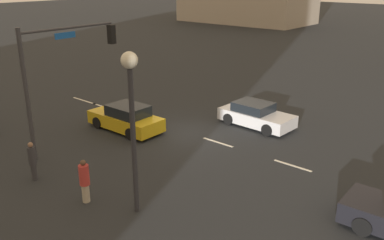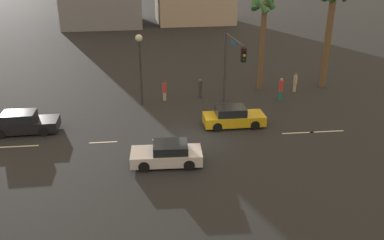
{
  "view_description": "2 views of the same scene",
  "coord_description": "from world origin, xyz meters",
  "px_view_note": "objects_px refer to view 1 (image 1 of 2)",
  "views": [
    {
      "loc": [
        -13.51,
        15.47,
        8.0
      ],
      "look_at": [
        -1.11,
        0.88,
        1.21
      ],
      "focal_mm": 38.66,
      "sensor_mm": 36.0,
      "label": 1
    },
    {
      "loc": [
        -3.1,
        -24.0,
        11.33
      ],
      "look_at": [
        -0.36,
        -0.03,
        1.32
      ],
      "focal_mm": 37.28,
      "sensor_mm": 36.0,
      "label": 2
    }
  ],
  "objects_px": {
    "car_0": "(126,118)",
    "pedestrian_1": "(85,180)",
    "streetlamp": "(131,103)",
    "pedestrian_2": "(33,160)",
    "car_1": "(256,115)",
    "traffic_signal": "(61,65)"
  },
  "relations": [
    {
      "from": "traffic_signal",
      "to": "pedestrian_2",
      "type": "bearing_deg",
      "value": 123.41
    },
    {
      "from": "car_0",
      "to": "traffic_signal",
      "type": "xyz_separation_m",
      "value": [
        0.42,
        3.34,
        3.4
      ]
    },
    {
      "from": "traffic_signal",
      "to": "streetlamp",
      "type": "xyz_separation_m",
      "value": [
        -6.89,
        1.83,
        -0.01
      ]
    },
    {
      "from": "traffic_signal",
      "to": "pedestrian_1",
      "type": "bearing_deg",
      "value": 152.27
    },
    {
      "from": "streetlamp",
      "to": "pedestrian_2",
      "type": "bearing_deg",
      "value": 12.74
    },
    {
      "from": "car_1",
      "to": "streetlamp",
      "type": "xyz_separation_m",
      "value": [
        -1.49,
        10.27,
        3.43
      ]
    },
    {
      "from": "car_0",
      "to": "car_1",
      "type": "xyz_separation_m",
      "value": [
        -4.97,
        -5.1,
        -0.05
      ]
    },
    {
      "from": "car_1",
      "to": "streetlamp",
      "type": "bearing_deg",
      "value": 98.27
    },
    {
      "from": "streetlamp",
      "to": "pedestrian_2",
      "type": "relative_size",
      "value": 3.44
    },
    {
      "from": "car_1",
      "to": "traffic_signal",
      "type": "height_order",
      "value": "traffic_signal"
    },
    {
      "from": "pedestrian_2",
      "to": "traffic_signal",
      "type": "bearing_deg",
      "value": -56.59
    },
    {
      "from": "pedestrian_1",
      "to": "streetlamp",
      "type": "bearing_deg",
      "value": -157.11
    },
    {
      "from": "car_0",
      "to": "pedestrian_1",
      "type": "bearing_deg",
      "value": 127.49
    },
    {
      "from": "streetlamp",
      "to": "pedestrian_2",
      "type": "distance_m",
      "value": 5.98
    },
    {
      "from": "car_0",
      "to": "streetlamp",
      "type": "height_order",
      "value": "streetlamp"
    },
    {
      "from": "car_0",
      "to": "pedestrian_1",
      "type": "xyz_separation_m",
      "value": [
        -4.58,
        5.97,
        0.23
      ]
    },
    {
      "from": "traffic_signal",
      "to": "streetlamp",
      "type": "distance_m",
      "value": 7.13
    },
    {
      "from": "pedestrian_2",
      "to": "streetlamp",
      "type": "bearing_deg",
      "value": -167.26
    },
    {
      "from": "pedestrian_1",
      "to": "pedestrian_2",
      "type": "bearing_deg",
      "value": 5.99
    },
    {
      "from": "traffic_signal",
      "to": "streetlamp",
      "type": "bearing_deg",
      "value": 165.11
    },
    {
      "from": "pedestrian_2",
      "to": "car_1",
      "type": "bearing_deg",
      "value": -106.86
    },
    {
      "from": "car_0",
      "to": "traffic_signal",
      "type": "relative_size",
      "value": 0.73
    }
  ]
}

